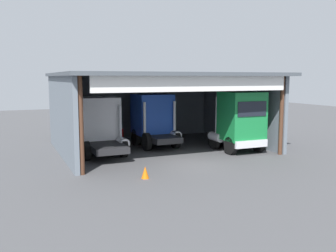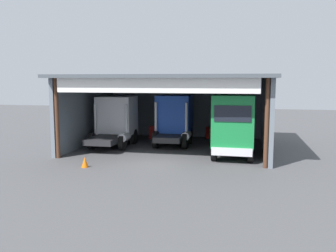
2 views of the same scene
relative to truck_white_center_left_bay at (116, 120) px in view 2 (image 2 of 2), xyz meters
name	(u,v)px [view 2 (image 2 of 2)]	position (x,y,z in m)	size (l,w,h in m)	color
ground_plane	(155,163)	(4.02, -4.80, -1.78)	(80.00, 80.00, 0.00)	#4C4C4F
workshop_shed	(175,97)	(4.02, 0.96, 1.64)	(12.98, 10.90, 4.91)	slate
truck_white_center_left_bay	(116,120)	(0.00, 0.00, 0.00)	(2.62, 4.98, 3.43)	white
truck_blue_right_bay	(174,119)	(3.98, 1.02, 0.08)	(2.52, 4.34, 3.51)	#1E47B7
truck_green_center_bay	(233,126)	(8.19, -2.86, 0.16)	(2.52, 4.21, 3.75)	#197F3D
oil_drum	(209,133)	(6.15, 4.42, -1.33)	(0.58, 0.58, 0.91)	#B21E19
tool_cart	(155,132)	(2.02, 3.39, -1.28)	(0.90, 0.60, 1.00)	red
traffic_cone	(85,162)	(0.61, -6.48, -1.50)	(0.36, 0.36, 0.56)	orange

